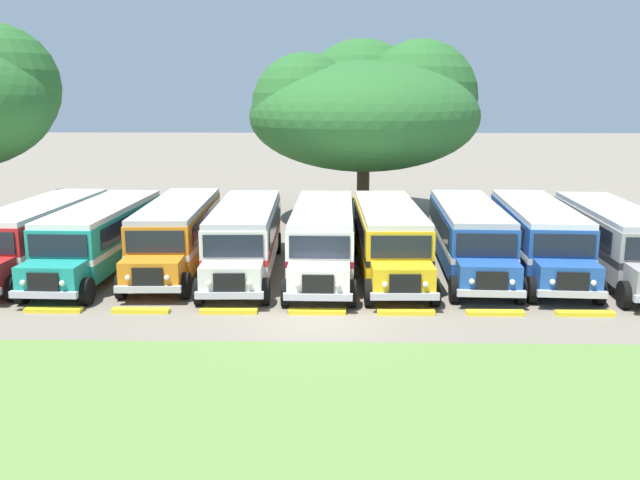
{
  "coord_description": "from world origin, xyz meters",
  "views": [
    {
      "loc": [
        0.59,
        -22.83,
        7.55
      ],
      "look_at": [
        0.0,
        4.99,
        1.6
      ],
      "focal_mm": 38.92,
      "sensor_mm": 36.0,
      "label": 1
    }
  ],
  "objects_px": {
    "parked_bus_slot_2": "(177,231)",
    "parked_bus_slot_7": "(537,234)",
    "parked_bus_slot_3": "(245,235)",
    "parked_bus_slot_6": "(469,234)",
    "parked_bus_slot_4": "(323,236)",
    "parked_bus_slot_0": "(40,232)",
    "parked_bus_slot_8": "(614,237)",
    "parked_bus_slot_1": "(101,235)",
    "parked_bus_slot_5": "(389,236)",
    "broad_shade_tree": "(366,110)"
  },
  "relations": [
    {
      "from": "parked_bus_slot_8",
      "to": "parked_bus_slot_7",
      "type": "bearing_deg",
      "value": -97.8
    },
    {
      "from": "parked_bus_slot_2",
      "to": "parked_bus_slot_8",
      "type": "bearing_deg",
      "value": 85.53
    },
    {
      "from": "parked_bus_slot_5",
      "to": "parked_bus_slot_8",
      "type": "distance_m",
      "value": 9.42
    },
    {
      "from": "parked_bus_slot_1",
      "to": "parked_bus_slot_4",
      "type": "bearing_deg",
      "value": 91.41
    },
    {
      "from": "parked_bus_slot_1",
      "to": "broad_shade_tree",
      "type": "bearing_deg",
      "value": 139.19
    },
    {
      "from": "parked_bus_slot_3",
      "to": "parked_bus_slot_6",
      "type": "height_order",
      "value": "same"
    },
    {
      "from": "parked_bus_slot_0",
      "to": "broad_shade_tree",
      "type": "distance_m",
      "value": 19.82
    },
    {
      "from": "parked_bus_slot_7",
      "to": "parked_bus_slot_8",
      "type": "height_order",
      "value": "same"
    },
    {
      "from": "parked_bus_slot_2",
      "to": "parked_bus_slot_7",
      "type": "xyz_separation_m",
      "value": [
        15.59,
        -0.31,
        0.0
      ]
    },
    {
      "from": "parked_bus_slot_4",
      "to": "parked_bus_slot_6",
      "type": "bearing_deg",
      "value": 95.76
    },
    {
      "from": "parked_bus_slot_2",
      "to": "parked_bus_slot_0",
      "type": "bearing_deg",
      "value": -88.27
    },
    {
      "from": "parked_bus_slot_8",
      "to": "broad_shade_tree",
      "type": "relative_size",
      "value": 0.73
    },
    {
      "from": "parked_bus_slot_3",
      "to": "parked_bus_slot_8",
      "type": "bearing_deg",
      "value": 87.8
    },
    {
      "from": "parked_bus_slot_2",
      "to": "parked_bus_slot_7",
      "type": "distance_m",
      "value": 15.59
    },
    {
      "from": "parked_bus_slot_2",
      "to": "parked_bus_slot_8",
      "type": "relative_size",
      "value": 1.0
    },
    {
      "from": "parked_bus_slot_5",
      "to": "broad_shade_tree",
      "type": "xyz_separation_m",
      "value": [
        -0.5,
        12.78,
        4.96
      ]
    },
    {
      "from": "parked_bus_slot_3",
      "to": "parked_bus_slot_4",
      "type": "height_order",
      "value": "same"
    },
    {
      "from": "parked_bus_slot_2",
      "to": "parked_bus_slot_5",
      "type": "distance_m",
      "value": 9.23
    },
    {
      "from": "broad_shade_tree",
      "to": "parked_bus_slot_2",
      "type": "bearing_deg",
      "value": -125.76
    },
    {
      "from": "parked_bus_slot_2",
      "to": "parked_bus_slot_7",
      "type": "height_order",
      "value": "same"
    },
    {
      "from": "parked_bus_slot_6",
      "to": "broad_shade_tree",
      "type": "relative_size",
      "value": 0.73
    },
    {
      "from": "parked_bus_slot_1",
      "to": "broad_shade_tree",
      "type": "relative_size",
      "value": 0.73
    },
    {
      "from": "parked_bus_slot_1",
      "to": "parked_bus_slot_2",
      "type": "bearing_deg",
      "value": 105.64
    },
    {
      "from": "parked_bus_slot_3",
      "to": "broad_shade_tree",
      "type": "height_order",
      "value": "broad_shade_tree"
    },
    {
      "from": "parked_bus_slot_1",
      "to": "parked_bus_slot_6",
      "type": "relative_size",
      "value": 1.0
    },
    {
      "from": "parked_bus_slot_4",
      "to": "parked_bus_slot_5",
      "type": "relative_size",
      "value": 1.0
    },
    {
      "from": "parked_bus_slot_8",
      "to": "broad_shade_tree",
      "type": "height_order",
      "value": "broad_shade_tree"
    },
    {
      "from": "parked_bus_slot_5",
      "to": "parked_bus_slot_6",
      "type": "height_order",
      "value": "same"
    },
    {
      "from": "parked_bus_slot_0",
      "to": "parked_bus_slot_1",
      "type": "bearing_deg",
      "value": 84.23
    },
    {
      "from": "parked_bus_slot_7",
      "to": "parked_bus_slot_0",
      "type": "bearing_deg",
      "value": -86.17
    },
    {
      "from": "parked_bus_slot_1",
      "to": "parked_bus_slot_7",
      "type": "distance_m",
      "value": 18.7
    },
    {
      "from": "parked_bus_slot_8",
      "to": "parked_bus_slot_3",
      "type": "bearing_deg",
      "value": -87.96
    },
    {
      "from": "parked_bus_slot_5",
      "to": "parked_bus_slot_1",
      "type": "bearing_deg",
      "value": -90.96
    },
    {
      "from": "parked_bus_slot_2",
      "to": "parked_bus_slot_5",
      "type": "relative_size",
      "value": 1.0
    },
    {
      "from": "parked_bus_slot_8",
      "to": "parked_bus_slot_6",
      "type": "bearing_deg",
      "value": -92.91
    },
    {
      "from": "parked_bus_slot_1",
      "to": "parked_bus_slot_3",
      "type": "height_order",
      "value": "same"
    },
    {
      "from": "parked_bus_slot_3",
      "to": "parked_bus_slot_6",
      "type": "distance_m",
      "value": 9.61
    },
    {
      "from": "parked_bus_slot_2",
      "to": "parked_bus_slot_5",
      "type": "xyz_separation_m",
      "value": [
        9.2,
        -0.7,
        0.0
      ]
    },
    {
      "from": "parked_bus_slot_0",
      "to": "parked_bus_slot_6",
      "type": "height_order",
      "value": "same"
    },
    {
      "from": "parked_bus_slot_2",
      "to": "parked_bus_slot_6",
      "type": "height_order",
      "value": "same"
    },
    {
      "from": "parked_bus_slot_0",
      "to": "parked_bus_slot_2",
      "type": "bearing_deg",
      "value": 95.9
    },
    {
      "from": "parked_bus_slot_2",
      "to": "parked_bus_slot_5",
      "type": "bearing_deg",
      "value": 83.84
    },
    {
      "from": "parked_bus_slot_4",
      "to": "broad_shade_tree",
      "type": "xyz_separation_m",
      "value": [
        2.3,
        12.9,
        4.96
      ]
    },
    {
      "from": "parked_bus_slot_5",
      "to": "parked_bus_slot_2",
      "type": "bearing_deg",
      "value": -95.62
    },
    {
      "from": "parked_bus_slot_0",
      "to": "parked_bus_slot_5",
      "type": "relative_size",
      "value": 1.0
    },
    {
      "from": "parked_bus_slot_3",
      "to": "broad_shade_tree",
      "type": "xyz_separation_m",
      "value": [
        5.64,
        12.77,
        4.96
      ]
    },
    {
      "from": "parked_bus_slot_0",
      "to": "parked_bus_slot_8",
      "type": "distance_m",
      "value": 24.54
    },
    {
      "from": "parked_bus_slot_1",
      "to": "parked_bus_slot_8",
      "type": "height_order",
      "value": "same"
    },
    {
      "from": "parked_bus_slot_1",
      "to": "parked_bus_slot_4",
      "type": "distance_m",
      "value": 9.5
    },
    {
      "from": "parked_bus_slot_6",
      "to": "parked_bus_slot_2",
      "type": "bearing_deg",
      "value": -88.75
    }
  ]
}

